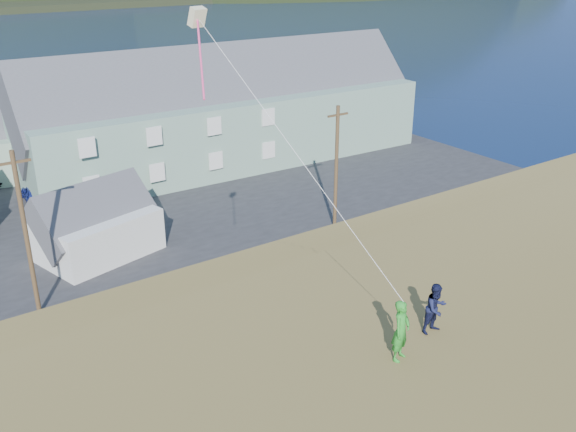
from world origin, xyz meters
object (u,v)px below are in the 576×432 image
object	(u,v)px
lodge	(227,109)
shed_white	(96,223)
kite_flyer_navy	(436,308)
kite_flyer_green	(401,331)

from	to	relation	value
lodge	shed_white	distance (m)	20.23
lodge	kite_flyer_navy	distance (m)	39.90
kite_flyer_green	kite_flyer_navy	world-z (taller)	kite_flyer_green
shed_white	kite_flyer_navy	bearing A→B (deg)	-100.04
kite_flyer_navy	shed_white	bearing A→B (deg)	94.85
lodge	shed_white	size ratio (longest dim) A/B	4.40
lodge	kite_flyer_green	distance (m)	40.95
kite_flyer_green	kite_flyer_navy	size ratio (longest dim) A/B	1.15
shed_white	kite_flyer_navy	distance (m)	25.95
shed_white	lodge	bearing A→B (deg)	22.05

